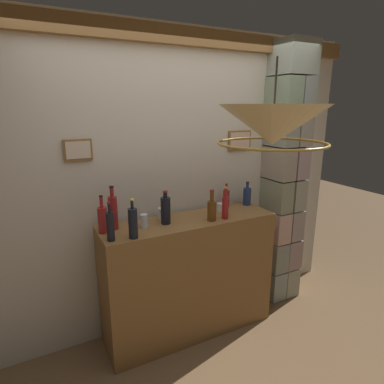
{
  "coord_description": "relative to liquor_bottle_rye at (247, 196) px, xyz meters",
  "views": [
    {
      "loc": [
        -1.16,
        -1.47,
        1.99
      ],
      "look_at": [
        0.0,
        0.75,
        1.31
      ],
      "focal_mm": 30.29,
      "sensor_mm": 36.0,
      "label": 1
    }
  ],
  "objects": [
    {
      "name": "liquor_bottle_amaro",
      "position": [
        -1.21,
        -0.28,
        0.03
      ],
      "size": [
        0.07,
        0.07,
        0.29
      ],
      "color": "black",
      "rests_on": "bar_shelf_unit"
    },
    {
      "name": "liquor_bottle_rye",
      "position": [
        0.0,
        0.0,
        0.0
      ],
      "size": [
        0.07,
        0.07,
        0.22
      ],
      "color": "navy",
      "rests_on": "bar_shelf_unit"
    },
    {
      "name": "liquor_bottle_port",
      "position": [
        -0.4,
        -0.23,
        0.02
      ],
      "size": [
        0.06,
        0.06,
        0.27
      ],
      "color": "#A32020",
      "rests_on": "bar_shelf_unit"
    },
    {
      "name": "liquor_bottle_sherry",
      "position": [
        -0.52,
        -0.22,
        0.01
      ],
      "size": [
        0.07,
        0.07,
        0.26
      ],
      "color": "brown",
      "rests_on": "bar_shelf_unit"
    },
    {
      "name": "liquor_bottle_brandy",
      "position": [
        -1.36,
        -0.25,
        0.02
      ],
      "size": [
        0.05,
        0.05,
        0.29
      ],
      "color": "black",
      "rests_on": "bar_shelf_unit"
    },
    {
      "name": "bar_shelf_unit",
      "position": [
        -0.68,
        -0.12,
        -0.62
      ],
      "size": [
        1.49,
        0.43,
        1.06
      ],
      "primitive_type": "cube",
      "color": "olive",
      "rests_on": "ground"
    },
    {
      "name": "glass_tumbler_rocks",
      "position": [
        -0.32,
        -0.04,
        -0.05
      ],
      "size": [
        0.06,
        0.06,
        0.07
      ],
      "color": "silver",
      "rests_on": "bar_shelf_unit"
    },
    {
      "name": "glass_tumbler_highball",
      "position": [
        -1.07,
        -0.12,
        -0.03
      ],
      "size": [
        0.06,
        0.06,
        0.11
      ],
      "color": "silver",
      "rests_on": "bar_shelf_unit"
    },
    {
      "name": "stone_pillar",
      "position": [
        0.43,
        0.01,
        0.13
      ],
      "size": [
        0.36,
        0.39,
        2.55
      ],
      "color": "#95A196",
      "rests_on": "ground"
    },
    {
      "name": "panelled_rear_partition",
      "position": [
        -0.68,
        0.18,
        0.24
      ],
      "size": [
        3.64,
        0.15,
        2.62
      ],
      "color": "beige",
      "rests_on": "ground"
    },
    {
      "name": "glass_tumbler_shot",
      "position": [
        -0.87,
        -0.01,
        -0.04
      ],
      "size": [
        0.08,
        0.08,
        0.1
      ],
      "color": "silver",
      "rests_on": "bar_shelf_unit"
    },
    {
      "name": "liquor_bottle_mezcal",
      "position": [
        -0.89,
        -0.11,
        0.03
      ],
      "size": [
        0.08,
        0.08,
        0.27
      ],
      "color": "black",
      "rests_on": "bar_shelf_unit"
    },
    {
      "name": "liquor_bottle_tequila",
      "position": [
        -1.29,
        -0.04,
        0.05
      ],
      "size": [
        0.07,
        0.07,
        0.34
      ],
      "color": "maroon",
      "rests_on": "bar_shelf_unit"
    },
    {
      "name": "liquor_bottle_whiskey",
      "position": [
        -1.38,
        -0.08,
        0.02
      ],
      "size": [
        0.07,
        0.07,
        0.29
      ],
      "color": "#A42022",
      "rests_on": "bar_shelf_unit"
    },
    {
      "name": "pendant_lamp",
      "position": [
        -0.54,
        -0.91,
        0.72
      ],
      "size": [
        0.64,
        0.64,
        0.48
      ],
      "color": "beige"
    },
    {
      "name": "liquor_bottle_vermouth",
      "position": [
        -0.21,
        0.04,
        -0.0
      ],
      "size": [
        0.06,
        0.06,
        0.22
      ],
      "color": "maroon",
      "rests_on": "bar_shelf_unit"
    }
  ]
}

